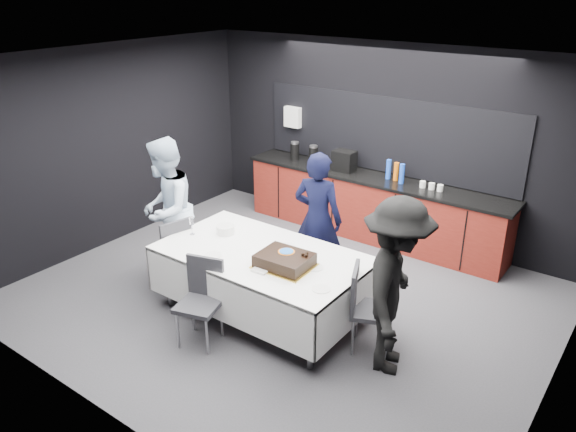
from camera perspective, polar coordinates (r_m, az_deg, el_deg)
The scene contains 18 objects.
ground at distance 6.90m, azimuth -0.49°, elevation -8.31°, with size 6.00×6.00×0.00m, color #454449.
room_shell at distance 6.14m, azimuth -0.55°, elevation 6.66°, with size 6.04×5.04×2.82m.
kitchenette at distance 8.36m, azimuth 8.49°, elevation 1.44°, with size 4.10×0.64×2.05m.
party_table at distance 6.31m, azimuth -2.69°, elevation -4.86°, with size 2.32×1.32×0.78m.
cake_assembly at distance 5.92m, azimuth -0.35°, elevation -4.54°, with size 0.61×0.50×0.18m.
plate_stack at distance 6.72m, azimuth -6.37°, elevation -1.37°, with size 0.21×0.21×0.10m, color white.
loose_plate_near at distance 6.23m, azimuth -7.63°, elevation -3.97°, with size 0.19×0.19×0.01m, color white.
loose_plate_right_a at distance 5.93m, azimuth 2.69°, elevation -5.22°, with size 0.19×0.19×0.01m, color white.
loose_plate_right_b at distance 5.55m, azimuth 3.38°, elevation -7.40°, with size 0.19×0.19×0.01m, color white.
loose_plate_far at distance 6.37m, azimuth -0.19°, elevation -3.08°, with size 0.20×0.20×0.01m, color white.
fork_pile at distance 5.85m, azimuth -2.85°, elevation -5.56°, with size 0.17×0.11×0.03m, color white.
champagne_flute at distance 6.70m, azimuth -9.79°, elevation -0.61°, with size 0.06×0.06×0.22m.
chair_left at distance 7.04m, azimuth -11.57°, elevation -3.18°, with size 0.51×0.51×0.92m.
chair_right at distance 5.85m, azimuth 7.81°, elevation -8.73°, with size 0.55×0.55×0.92m.
chair_near at distance 6.00m, azimuth -8.75°, elevation -7.89°, with size 0.52×0.52×0.92m.
person_center at distance 6.89m, azimuth 3.04°, elevation -0.33°, with size 0.63×0.41×1.72m, color black.
person_left at distance 7.18m, azimuth -12.27°, elevation 0.61°, with size 0.89×0.69×1.83m, color silver.
person_right at distance 5.45m, azimuth 10.84°, elevation -7.09°, with size 1.16×0.67×1.79m, color black.
Camera 1 is at (3.52, -4.72, 3.61)m, focal length 35.00 mm.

